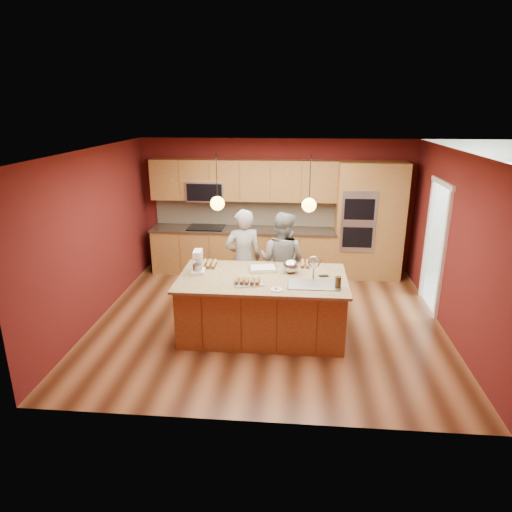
# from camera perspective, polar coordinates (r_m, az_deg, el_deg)

# --- Properties ---
(floor) EXTENTS (5.50, 5.50, 0.00)m
(floor) POSITION_cam_1_polar(r_m,az_deg,el_deg) (7.47, 1.48, -8.03)
(floor) COLOR #432110
(floor) RESTS_ON ground
(ceiling) EXTENTS (5.50, 5.50, 0.00)m
(ceiling) POSITION_cam_1_polar(r_m,az_deg,el_deg) (6.72, 1.67, 13.06)
(ceiling) COLOR white
(ceiling) RESTS_ON ground
(wall_back) EXTENTS (5.50, 0.00, 5.50)m
(wall_back) POSITION_cam_1_polar(r_m,az_deg,el_deg) (9.40, 2.52, 6.26)
(wall_back) COLOR #531513
(wall_back) RESTS_ON ground
(wall_front) EXTENTS (5.50, 0.00, 5.50)m
(wall_front) POSITION_cam_1_polar(r_m,az_deg,el_deg) (4.64, -0.35, -6.80)
(wall_front) COLOR #531513
(wall_front) RESTS_ON ground
(wall_left) EXTENTS (0.00, 5.00, 5.00)m
(wall_left) POSITION_cam_1_polar(r_m,az_deg,el_deg) (7.64, -19.50, 2.35)
(wall_left) COLOR #531513
(wall_left) RESTS_ON ground
(wall_right) EXTENTS (0.00, 5.00, 5.00)m
(wall_right) POSITION_cam_1_polar(r_m,az_deg,el_deg) (7.35, 23.49, 1.26)
(wall_right) COLOR #531513
(wall_right) RESTS_ON ground
(cabinet_run) EXTENTS (3.74, 0.64, 2.30)m
(cabinet_run) POSITION_cam_1_polar(r_m,az_deg,el_deg) (9.29, -1.79, 3.80)
(cabinet_run) COLOR brown
(cabinet_run) RESTS_ON floor
(oven_column) EXTENTS (1.30, 0.62, 2.30)m
(oven_column) POSITION_cam_1_polar(r_m,az_deg,el_deg) (9.25, 13.94, 4.27)
(oven_column) COLOR brown
(oven_column) RESTS_ON floor
(doorway_trim) EXTENTS (0.08, 1.11, 2.20)m
(doorway_trim) POSITION_cam_1_polar(r_m,az_deg,el_deg) (8.16, 21.43, 0.90)
(doorway_trim) COLOR white
(doorway_trim) RESTS_ON wall_right
(pendant_left) EXTENTS (0.20, 0.20, 0.80)m
(pendant_left) POSITION_cam_1_polar(r_m,az_deg,el_deg) (6.50, -4.85, 6.60)
(pendant_left) COLOR black
(pendant_left) RESTS_ON ceiling
(pendant_right) EXTENTS (0.20, 0.20, 0.80)m
(pendant_right) POSITION_cam_1_polar(r_m,az_deg,el_deg) (6.40, 6.65, 6.38)
(pendant_right) COLOR black
(pendant_right) RESTS_ON ceiling
(island) EXTENTS (2.48, 1.39, 1.29)m
(island) POSITION_cam_1_polar(r_m,az_deg,el_deg) (6.90, 0.93, -6.09)
(island) COLOR brown
(island) RESTS_ON floor
(person_left) EXTENTS (0.72, 0.58, 1.71)m
(person_left) POSITION_cam_1_polar(r_m,az_deg,el_deg) (7.67, -1.60, -0.39)
(person_left) COLOR black
(person_left) RESTS_ON floor
(person_right) EXTENTS (0.99, 0.89, 1.68)m
(person_right) POSITION_cam_1_polar(r_m,az_deg,el_deg) (7.63, 3.26, -0.65)
(person_right) COLOR slate
(person_right) RESTS_ON floor
(stand_mixer) EXTENTS (0.20, 0.27, 0.35)m
(stand_mixer) POSITION_cam_1_polar(r_m,az_deg,el_deg) (6.88, -7.25, -0.93)
(stand_mixer) COLOR white
(stand_mixer) RESTS_ON island
(sheet_cake) EXTENTS (0.48, 0.39, 0.05)m
(sheet_cake) POSITION_cam_1_polar(r_m,az_deg,el_deg) (7.00, 0.86, -1.59)
(sheet_cake) COLOR silver
(sheet_cake) RESTS_ON island
(cooling_rack) EXTENTS (0.48, 0.40, 0.02)m
(cooling_rack) POSITION_cam_1_polar(r_m,az_deg,el_deg) (6.48, -0.95, -3.36)
(cooling_rack) COLOR #B9BCC0
(cooling_rack) RESTS_ON island
(mixing_bowl) EXTENTS (0.26, 0.26, 0.22)m
(mixing_bowl) POSITION_cam_1_polar(r_m,az_deg,el_deg) (6.89, 4.40, -1.26)
(mixing_bowl) COLOR #AFB1B6
(mixing_bowl) RESTS_ON island
(plate) EXTENTS (0.17, 0.17, 0.01)m
(plate) POSITION_cam_1_polar(r_m,az_deg,el_deg) (6.26, 2.56, -4.22)
(plate) COLOR silver
(plate) RESTS_ON island
(tumbler) EXTENTS (0.08, 0.08, 0.17)m
(tumbler) POSITION_cam_1_polar(r_m,az_deg,el_deg) (6.40, 10.22, -3.26)
(tumbler) COLOR #312311
(tumbler) RESTS_ON island
(phone) EXTENTS (0.16, 0.12, 0.01)m
(phone) POSITION_cam_1_polar(r_m,az_deg,el_deg) (6.82, 8.44, -2.48)
(phone) COLOR black
(phone) RESTS_ON island
(cupcakes_left) EXTENTS (0.24, 0.33, 0.07)m
(cupcakes_left) POSITION_cam_1_polar(r_m,az_deg,el_deg) (7.20, -5.89, -0.98)
(cupcakes_left) COLOR #B38849
(cupcakes_left) RESTS_ON island
(cupcakes_rack) EXTENTS (0.37, 0.22, 0.07)m
(cupcakes_rack) POSITION_cam_1_polar(r_m,az_deg,el_deg) (6.45, -1.12, -3.09)
(cupcakes_rack) COLOR #B38849
(cupcakes_rack) RESTS_ON island
(cupcakes_right) EXTENTS (0.15, 0.30, 0.07)m
(cupcakes_right) POSITION_cam_1_polar(r_m,az_deg,el_deg) (7.21, 6.15, -0.97)
(cupcakes_right) COLOR #B38849
(cupcakes_right) RESTS_ON island
(dryer) EXTENTS (0.68, 0.69, 0.96)m
(dryer) POSITION_cam_1_polar(r_m,az_deg,el_deg) (9.55, 28.41, -1.23)
(dryer) COLOR white
(dryer) RESTS_ON floor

